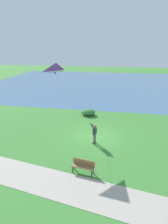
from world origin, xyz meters
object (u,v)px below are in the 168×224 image
(flying_kite, at_px, (56,69))
(lakeside_shrub, at_px, (88,112))
(park_bench_near_walkway, at_px, (83,165))
(person_kite_flyer, at_px, (94,132))

(flying_kite, distance_m, lakeside_shrub, 8.38)
(lakeside_shrub, bearing_deg, park_bench_near_walkway, -172.90)
(person_kite_flyer, distance_m, lakeside_shrub, 6.97)
(park_bench_near_walkway, height_order, lakeside_shrub, park_bench_near_walkway)
(park_bench_near_walkway, bearing_deg, person_kite_flyer, -3.45)
(person_kite_flyer, height_order, lakeside_shrub, person_kite_flyer)
(person_kite_flyer, xyz_separation_m, lakeside_shrub, (6.75, 1.58, -0.69))
(person_kite_flyer, bearing_deg, lakeside_shrub, 13.15)
(person_kite_flyer, relative_size, flying_kite, 0.38)
(park_bench_near_walkway, bearing_deg, lakeside_shrub, 7.10)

